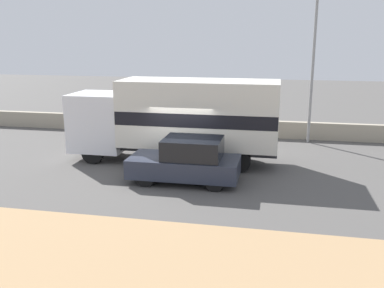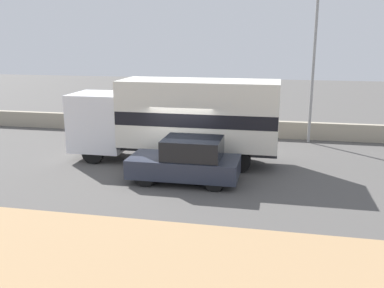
# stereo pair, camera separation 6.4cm
# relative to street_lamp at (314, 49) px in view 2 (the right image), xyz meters

# --- Properties ---
(ground_plane) EXTENTS (80.00, 80.00, 0.00)m
(ground_plane) POSITION_rel_street_lamp_xyz_m (-5.19, -6.76, -4.57)
(ground_plane) COLOR #514F4C
(dirt_shoulder_foreground) EXTENTS (60.00, 4.52, 0.04)m
(dirt_shoulder_foreground) POSITION_rel_street_lamp_xyz_m (-5.19, -12.96, -4.55)
(dirt_shoulder_foreground) COLOR tan
(dirt_shoulder_foreground) RESTS_ON ground_plane
(stone_wall_backdrop) EXTENTS (60.00, 0.35, 0.88)m
(stone_wall_backdrop) POSITION_rel_street_lamp_xyz_m (-5.19, 0.74, -4.13)
(stone_wall_backdrop) COLOR #A39984
(stone_wall_backdrop) RESTS_ON ground_plane
(street_lamp) EXTENTS (0.56, 0.28, 8.01)m
(street_lamp) POSITION_rel_street_lamp_xyz_m (0.00, 0.00, 0.00)
(street_lamp) COLOR gray
(street_lamp) RESTS_ON ground_plane
(box_truck) EXTENTS (8.64, 2.36, 3.45)m
(box_truck) POSITION_rel_street_lamp_xyz_m (-5.52, -4.67, -2.64)
(box_truck) COLOR silver
(box_truck) RESTS_ON ground_plane
(car_hatchback) EXTENTS (3.96, 1.79, 1.64)m
(car_hatchback) POSITION_rel_street_lamp_xyz_m (-4.68, -7.12, -3.78)
(car_hatchback) COLOR #282D3D
(car_hatchback) RESTS_ON ground_plane
(pedestrian) EXTENTS (0.38, 0.38, 1.73)m
(pedestrian) POSITION_rel_street_lamp_xyz_m (-10.84, -0.54, -3.67)
(pedestrian) COLOR slate
(pedestrian) RESTS_ON ground_plane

